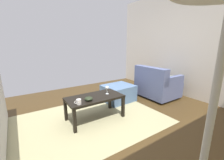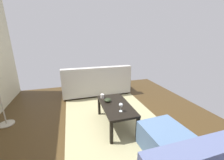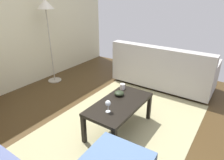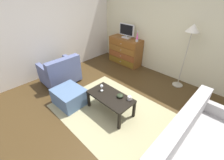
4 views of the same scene
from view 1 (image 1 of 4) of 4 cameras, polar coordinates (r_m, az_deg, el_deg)
The scene contains 9 objects.
ground_plane at distance 2.77m, azimuth -2.31°, elevation -16.24°, with size 5.50×4.95×0.05m, color #433017.
wall_plain_left at distance 4.27m, azimuth 28.35°, elevation 12.43°, with size 0.12×4.95×2.75m, color silver.
area_rug at distance 2.83m, azimuth -8.09°, elevation -15.02°, with size 2.60×1.90×0.01m, color tan.
coffee_table at distance 2.71m, azimuth -6.72°, elevation -7.46°, with size 1.01×0.52×0.44m.
wine_glass at distance 2.78m, azimuth -1.94°, elevation -3.12°, with size 0.07×0.07×0.16m.
mug at distance 2.39m, azimuth -12.81°, elevation -8.28°, with size 0.11×0.08×0.08m.
bowl_decorative at distance 2.52m, azimuth -9.07°, elevation -7.18°, with size 0.14×0.14×0.06m, color #232D1B.
armchair at distance 3.97m, azimuth 16.94°, elevation -1.71°, with size 0.80×0.94×0.82m.
ottoman at distance 3.60m, azimuth 2.47°, elevation -5.09°, with size 0.70×0.60×0.39m, color slate.
Camera 1 is at (1.24, 2.05, 1.37)m, focal length 23.54 mm.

